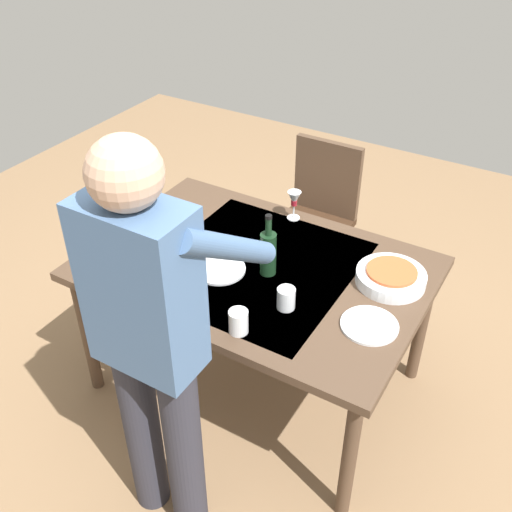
{
  "coord_description": "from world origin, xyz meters",
  "views": [
    {
      "loc": [
        -1.1,
        1.85,
        2.33
      ],
      "look_at": [
        0.0,
        0.0,
        0.79
      ],
      "focal_mm": 41.87,
      "sensor_mm": 36.0,
      "label": 1
    }
  ],
  "objects_px": {
    "water_cup_near_right": "(286,298)",
    "wine_glass_right": "(294,200)",
    "wine_bottle": "(268,252)",
    "water_cup_far_right": "(146,256)",
    "wine_glass_left": "(142,265)",
    "dinner_plate_far": "(369,325)",
    "chair_near": "(318,210)",
    "water_cup_near_left": "(127,233)",
    "serving_bowl_pasta": "(391,277)",
    "person_server": "(152,337)",
    "water_cup_far_left": "(238,322)",
    "dinner_plate_near": "(220,269)",
    "dining_table": "(256,277)"
  },
  "relations": [
    {
      "from": "water_cup_far_right",
      "to": "dinner_plate_near",
      "type": "xyz_separation_m",
      "value": [
        -0.3,
        -0.13,
        -0.04
      ]
    },
    {
      "from": "person_server",
      "to": "water_cup_near_right",
      "type": "xyz_separation_m",
      "value": [
        -0.19,
        -0.59,
        -0.18
      ]
    },
    {
      "from": "wine_bottle",
      "to": "water_cup_far_right",
      "type": "bearing_deg",
      "value": 24.38
    },
    {
      "from": "wine_glass_right",
      "to": "dinner_plate_near",
      "type": "bearing_deg",
      "value": 81.89
    },
    {
      "from": "water_cup_near_right",
      "to": "wine_glass_left",
      "type": "bearing_deg",
      "value": 16.82
    },
    {
      "from": "wine_glass_left",
      "to": "water_cup_far_right",
      "type": "xyz_separation_m",
      "value": [
        0.08,
        -0.12,
        -0.06
      ]
    },
    {
      "from": "wine_glass_left",
      "to": "water_cup_near_left",
      "type": "xyz_separation_m",
      "value": [
        0.28,
        -0.22,
        -0.06
      ]
    },
    {
      "from": "person_server",
      "to": "wine_glass_right",
      "type": "distance_m",
      "value": 1.22
    },
    {
      "from": "wine_glass_left",
      "to": "water_cup_near_right",
      "type": "height_order",
      "value": "wine_glass_left"
    },
    {
      "from": "water_cup_near_right",
      "to": "dinner_plate_far",
      "type": "distance_m",
      "value": 0.35
    },
    {
      "from": "dinner_plate_near",
      "to": "dining_table",
      "type": "bearing_deg",
      "value": -135.91
    },
    {
      "from": "person_server",
      "to": "water_cup_far_right",
      "type": "height_order",
      "value": "person_server"
    },
    {
      "from": "water_cup_far_left",
      "to": "serving_bowl_pasta",
      "type": "bearing_deg",
      "value": -124.11
    },
    {
      "from": "serving_bowl_pasta",
      "to": "dinner_plate_far",
      "type": "relative_size",
      "value": 1.3
    },
    {
      "from": "chair_near",
      "to": "water_cup_far_right",
      "type": "distance_m",
      "value": 1.21
    },
    {
      "from": "chair_near",
      "to": "dinner_plate_near",
      "type": "relative_size",
      "value": 3.96
    },
    {
      "from": "water_cup_near_right",
      "to": "wine_glass_right",
      "type": "bearing_deg",
      "value": -64.84
    },
    {
      "from": "water_cup_near_right",
      "to": "water_cup_far_left",
      "type": "xyz_separation_m",
      "value": [
        0.09,
        0.22,
        0.0
      ]
    },
    {
      "from": "wine_bottle",
      "to": "water_cup_near_right",
      "type": "distance_m",
      "value": 0.25
    },
    {
      "from": "dinner_plate_far",
      "to": "chair_near",
      "type": "bearing_deg",
      "value": -55.47
    },
    {
      "from": "wine_glass_left",
      "to": "wine_glass_right",
      "type": "height_order",
      "value": "same"
    },
    {
      "from": "wine_glass_right",
      "to": "dinner_plate_far",
      "type": "relative_size",
      "value": 0.66
    },
    {
      "from": "water_cup_near_right",
      "to": "water_cup_far_right",
      "type": "height_order",
      "value": "water_cup_near_right"
    },
    {
      "from": "person_server",
      "to": "serving_bowl_pasta",
      "type": "height_order",
      "value": "person_server"
    },
    {
      "from": "water_cup_far_left",
      "to": "dinner_plate_near",
      "type": "distance_m",
      "value": 0.41
    },
    {
      "from": "water_cup_near_right",
      "to": "water_cup_far_left",
      "type": "relative_size",
      "value": 0.95
    },
    {
      "from": "water_cup_far_left",
      "to": "dinner_plate_far",
      "type": "distance_m",
      "value": 0.52
    },
    {
      "from": "wine_bottle",
      "to": "serving_bowl_pasta",
      "type": "bearing_deg",
      "value": -157.34
    },
    {
      "from": "water_cup_near_right",
      "to": "water_cup_far_left",
      "type": "distance_m",
      "value": 0.24
    },
    {
      "from": "dinner_plate_far",
      "to": "person_server",
      "type": "bearing_deg",
      "value": 51.0
    },
    {
      "from": "person_server",
      "to": "wine_bottle",
      "type": "bearing_deg",
      "value": -90.98
    },
    {
      "from": "water_cup_far_left",
      "to": "water_cup_far_right",
      "type": "distance_m",
      "value": 0.61
    },
    {
      "from": "wine_glass_right",
      "to": "serving_bowl_pasta",
      "type": "height_order",
      "value": "wine_glass_right"
    },
    {
      "from": "water_cup_near_right",
      "to": "wine_bottle",
      "type": "bearing_deg",
      "value": -42.81
    },
    {
      "from": "water_cup_far_right",
      "to": "dinner_plate_far",
      "type": "distance_m",
      "value": 1.02
    },
    {
      "from": "water_cup_near_right",
      "to": "dinner_plate_near",
      "type": "relative_size",
      "value": 0.41
    },
    {
      "from": "dining_table",
      "to": "person_server",
      "type": "bearing_deg",
      "value": 94.4
    },
    {
      "from": "water_cup_far_left",
      "to": "water_cup_near_right",
      "type": "bearing_deg",
      "value": -112.28
    },
    {
      "from": "water_cup_near_left",
      "to": "dinner_plate_far",
      "type": "distance_m",
      "value": 1.21
    },
    {
      "from": "water_cup_near_left",
      "to": "dinner_plate_far",
      "type": "height_order",
      "value": "water_cup_near_left"
    },
    {
      "from": "wine_glass_right",
      "to": "serving_bowl_pasta",
      "type": "relative_size",
      "value": 0.5
    },
    {
      "from": "water_cup_far_right",
      "to": "chair_near",
      "type": "bearing_deg",
      "value": -105.26
    },
    {
      "from": "wine_glass_right",
      "to": "wine_glass_left",
      "type": "bearing_deg",
      "value": 69.57
    },
    {
      "from": "person_server",
      "to": "water_cup_far_right",
      "type": "relative_size",
      "value": 18.93
    },
    {
      "from": "person_server",
      "to": "water_cup_far_left",
      "type": "relative_size",
      "value": 17.04
    },
    {
      "from": "chair_near",
      "to": "serving_bowl_pasta",
      "type": "xyz_separation_m",
      "value": [
        -0.67,
        0.71,
        0.24
      ]
    },
    {
      "from": "person_server",
      "to": "wine_bottle",
      "type": "relative_size",
      "value": 5.71
    },
    {
      "from": "chair_near",
      "to": "serving_bowl_pasta",
      "type": "relative_size",
      "value": 3.03
    },
    {
      "from": "wine_bottle",
      "to": "dinner_plate_near",
      "type": "distance_m",
      "value": 0.24
    },
    {
      "from": "water_cup_near_left",
      "to": "dinner_plate_near",
      "type": "relative_size",
      "value": 0.43
    }
  ]
}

